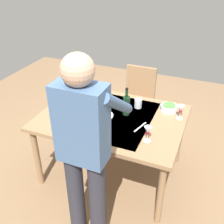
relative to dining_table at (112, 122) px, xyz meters
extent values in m
plane|color=#846647|center=(0.00, 0.00, -0.68)|extent=(6.00, 6.00, 0.00)
cube|color=#93704C|center=(0.00, 0.00, 0.05)|extent=(1.44, 1.06, 0.04)
cube|color=#C6AD89|center=(0.00, 0.00, 0.07)|extent=(0.79, 0.90, 0.00)
cylinder|color=#93704C|center=(-0.65, -0.46, -0.33)|extent=(0.06, 0.06, 0.71)
cylinder|color=#93704C|center=(0.65, -0.46, -0.33)|extent=(0.06, 0.06, 0.71)
cylinder|color=#93704C|center=(-0.65, 0.46, -0.33)|extent=(0.06, 0.06, 0.71)
cylinder|color=#93704C|center=(0.65, 0.46, -0.33)|extent=(0.06, 0.06, 0.71)
cube|color=brown|center=(0.00, -0.83, -0.23)|extent=(0.40, 0.40, 0.04)
cube|color=#93704C|center=(0.00, -1.01, 0.01)|extent=(0.40, 0.04, 0.45)
cylinder|color=#93704C|center=(-0.17, -1.00, -0.46)|extent=(0.04, 0.04, 0.43)
cylinder|color=#93704C|center=(0.17, -1.00, -0.46)|extent=(0.04, 0.04, 0.43)
cylinder|color=#93704C|center=(-0.17, -0.66, -0.46)|extent=(0.04, 0.04, 0.43)
cylinder|color=#93704C|center=(0.17, -0.66, -0.46)|extent=(0.04, 0.04, 0.43)
cylinder|color=#2D2D38|center=(-0.01, 0.81, -0.24)|extent=(0.14, 0.14, 0.88)
cylinder|color=#2D2D38|center=(-0.21, 0.81, -0.24)|extent=(0.14, 0.14, 0.88)
cube|color=#47668E|center=(-0.11, 0.81, 0.50)|extent=(0.36, 0.20, 0.60)
sphere|color=tan|center=(-0.11, 0.81, 0.90)|extent=(0.22, 0.22, 0.22)
cylinder|color=#47668E|center=(0.06, 0.57, 0.57)|extent=(0.08, 0.52, 0.40)
cylinder|color=#47668E|center=(-0.28, 0.57, 0.57)|extent=(0.08, 0.52, 0.40)
cylinder|color=black|center=(-0.12, -0.09, 0.17)|extent=(0.07, 0.07, 0.20)
cylinder|color=black|center=(-0.12, -0.09, 0.31)|extent=(0.03, 0.03, 0.08)
cylinder|color=black|center=(-0.12, -0.09, 0.36)|extent=(0.03, 0.03, 0.02)
cylinder|color=white|center=(-0.45, 0.27, 0.07)|extent=(0.06, 0.06, 0.01)
cylinder|color=white|center=(-0.45, 0.27, 0.11)|extent=(0.01, 0.01, 0.07)
cone|color=white|center=(-0.45, 0.27, 0.18)|extent=(0.07, 0.07, 0.07)
cylinder|color=maroon|center=(-0.45, 0.27, 0.16)|extent=(0.03, 0.03, 0.03)
cylinder|color=white|center=(-0.65, -0.21, 0.07)|extent=(0.06, 0.06, 0.01)
cylinder|color=white|center=(-0.65, -0.21, 0.11)|extent=(0.01, 0.01, 0.07)
cone|color=white|center=(-0.65, -0.21, 0.18)|extent=(0.07, 0.07, 0.07)
cylinder|color=maroon|center=(-0.65, -0.21, 0.16)|extent=(0.03, 0.03, 0.03)
cylinder|color=silver|center=(0.52, 0.25, 0.12)|extent=(0.08, 0.08, 0.09)
cylinder|color=silver|center=(-0.19, -0.27, 0.12)|extent=(0.08, 0.08, 0.10)
cylinder|color=silver|center=(0.19, 0.45, 0.12)|extent=(0.08, 0.08, 0.09)
cylinder|color=silver|center=(0.43, 0.02, 0.10)|extent=(0.30, 0.30, 0.05)
cylinder|color=#C6562D|center=(0.43, 0.02, 0.12)|extent=(0.22, 0.22, 0.03)
cylinder|color=silver|center=(-0.51, -0.34, 0.10)|extent=(0.18, 0.18, 0.05)
cylinder|color=#4C843D|center=(-0.51, -0.34, 0.12)|extent=(0.13, 0.13, 0.03)
cylinder|color=silver|center=(0.09, 0.04, 0.08)|extent=(0.23, 0.23, 0.01)
cylinder|color=silver|center=(0.45, -0.29, 0.08)|extent=(0.23, 0.23, 0.01)
cube|color=silver|center=(-0.33, 0.08, 0.07)|extent=(0.07, 0.20, 0.00)
cube|color=silver|center=(0.19, -0.23, 0.07)|extent=(0.03, 0.18, 0.00)
camera|label=1|loc=(-0.88, 2.15, 1.52)|focal=43.07mm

